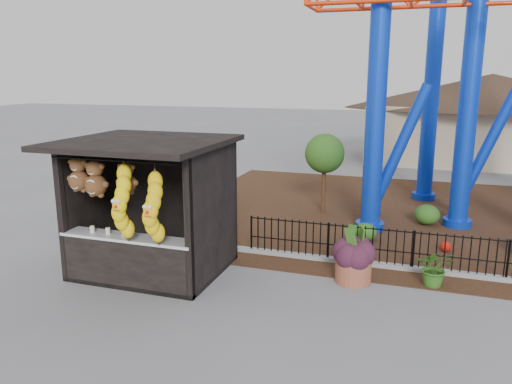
% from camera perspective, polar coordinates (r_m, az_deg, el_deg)
% --- Properties ---
extents(ground, '(120.00, 120.00, 0.00)m').
position_cam_1_polar(ground, '(10.10, 0.39, -13.23)').
color(ground, slate).
rests_on(ground, ground).
extents(mulch_bed, '(18.00, 12.00, 0.02)m').
position_cam_1_polar(mulch_bed, '(17.24, 21.82, -2.89)').
color(mulch_bed, '#331E11').
rests_on(mulch_bed, ground).
extents(curb, '(18.00, 0.18, 0.12)m').
position_cam_1_polar(curb, '(12.47, 22.97, -8.74)').
color(curb, gray).
rests_on(curb, ground).
extents(prize_booth, '(3.50, 3.40, 3.12)m').
position_cam_1_polar(prize_booth, '(11.52, -12.48, -2.06)').
color(prize_booth, black).
rests_on(prize_booth, ground).
extents(terracotta_planter, '(0.83, 0.83, 0.56)m').
position_cam_1_polar(terracotta_planter, '(11.42, 11.04, -8.72)').
color(terracotta_planter, brown).
rests_on(terracotta_planter, ground).
extents(planter_foliage, '(0.70, 0.70, 0.64)m').
position_cam_1_polar(planter_foliage, '(11.22, 11.17, -5.87)').
color(planter_foliage, '#351525').
rests_on(planter_foliage, terracotta_planter).
extents(potted_plant, '(0.79, 0.70, 0.85)m').
position_cam_1_polar(potted_plant, '(11.62, 19.80, -8.15)').
color(potted_plant, '#24601C').
rests_on(potted_plant, ground).
extents(landscaping, '(8.19, 3.88, 0.62)m').
position_cam_1_polar(landscaping, '(15.01, 25.33, -4.44)').
color(landscaping, '#275017').
rests_on(landscaping, mulch_bed).
extents(pavilion, '(15.00, 15.00, 4.80)m').
position_cam_1_polar(pavilion, '(28.81, 25.18, 9.08)').
color(pavilion, '#BFAD8C').
rests_on(pavilion, ground).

